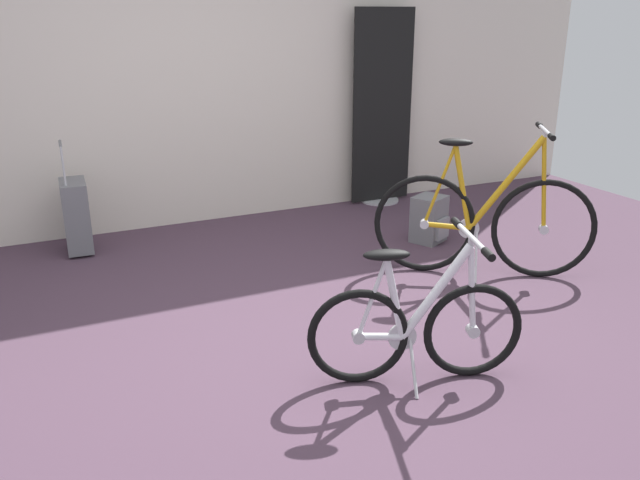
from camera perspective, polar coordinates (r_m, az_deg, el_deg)
The scene contains 7 objects.
ground_plane at distance 3.50m, azimuth -1.02°, elevation -9.64°, with size 8.10×8.10×0.00m, color #473342.
back_wall at distance 5.46m, azimuth -12.52°, elevation 17.39°, with size 8.10×0.10×3.09m, color silver.
floor_banner_stand at distance 6.04m, azimuth 5.50°, elevation 10.65°, with size 0.60×0.36×1.75m.
folding_bike_foreground at distance 3.14m, azimuth 8.48°, elevation -7.44°, with size 1.01×0.52×0.75m.
display_bike_left at distance 4.47m, azimuth 14.23°, elevation 1.65°, with size 1.25×0.84×1.02m.
rolling_suitcase at distance 5.12m, azimuth -20.71°, elevation 2.06°, with size 0.20×0.37×0.83m.
backpack_on_floor at distance 5.10m, azimuth 9.63°, elevation 1.81°, with size 0.31×0.31×0.36m.
Camera 1 is at (-1.24, -2.79, 1.70)m, focal length 36.26 mm.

